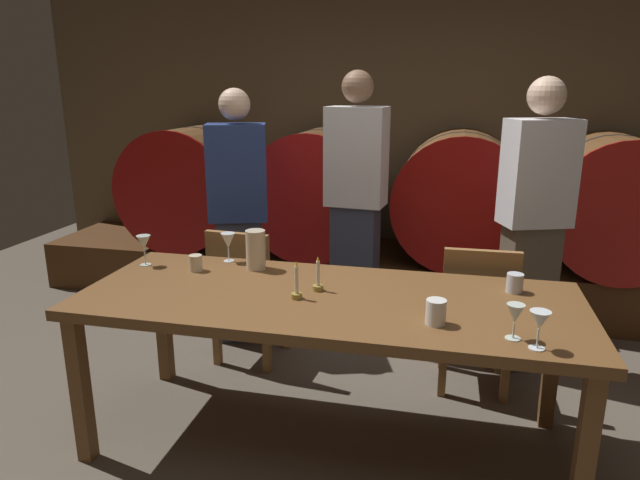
{
  "coord_description": "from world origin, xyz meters",
  "views": [
    {
      "loc": [
        0.5,
        -2.27,
        1.73
      ],
      "look_at": [
        -0.11,
        0.33,
        0.98
      ],
      "focal_mm": 31.71,
      "sensor_mm": 36.0,
      "label": 1
    }
  ],
  "objects_px": {
    "chair_right": "(477,312)",
    "cup_right": "(515,283)",
    "wine_barrel_center_left": "(321,190)",
    "guest_center": "(356,207)",
    "dining_table": "(328,310)",
    "cup_center": "(436,312)",
    "pitcher": "(256,250)",
    "cup_left": "(196,263)",
    "wine_glass_center_left": "(228,241)",
    "wine_barrel_far_right": "(610,202)",
    "candle_right": "(318,282)",
    "candle_left": "(297,289)",
    "wine_glass_far_right": "(540,321)",
    "guest_left": "(239,217)",
    "wine_barrel_center_right": "(460,196)",
    "wine_glass_far_left": "(144,243)",
    "chair_left": "(246,289)",
    "wine_barrel_far_left": "(195,185)",
    "wine_glass_center_right": "(515,315)",
    "guest_right": "(533,226)"
  },
  "relations": [
    {
      "from": "wine_barrel_center_right",
      "to": "wine_glass_far_right",
      "type": "bearing_deg",
      "value": -83.59
    },
    {
      "from": "wine_barrel_center_left",
      "to": "cup_center",
      "type": "distance_m",
      "value": 2.47
    },
    {
      "from": "wine_glass_center_right",
      "to": "pitcher",
      "type": "bearing_deg",
      "value": 154.82
    },
    {
      "from": "candle_left",
      "to": "cup_right",
      "type": "height_order",
      "value": "candle_left"
    },
    {
      "from": "candle_left",
      "to": "cup_left",
      "type": "xyz_separation_m",
      "value": [
        -0.62,
        0.27,
        -0.01
      ]
    },
    {
      "from": "chair_right",
      "to": "cup_right",
      "type": "bearing_deg",
      "value": 106.69
    },
    {
      "from": "wine_barrel_center_left",
      "to": "guest_center",
      "type": "distance_m",
      "value": 0.9
    },
    {
      "from": "candle_left",
      "to": "cup_right",
      "type": "relative_size",
      "value": 1.99
    },
    {
      "from": "candle_right",
      "to": "dining_table",
      "type": "bearing_deg",
      "value": -43.1
    },
    {
      "from": "dining_table",
      "to": "candle_left",
      "type": "xyz_separation_m",
      "value": [
        -0.13,
        -0.07,
        0.12
      ]
    },
    {
      "from": "wine_barrel_far_right",
      "to": "cup_center",
      "type": "xyz_separation_m",
      "value": [
        -1.17,
        -2.25,
        -0.06
      ]
    },
    {
      "from": "wine_barrel_far_left",
      "to": "wine_glass_center_right",
      "type": "distance_m",
      "value": 3.35
    },
    {
      "from": "cup_left",
      "to": "cup_center",
      "type": "relative_size",
      "value": 0.8
    },
    {
      "from": "wine_glass_far_right",
      "to": "wine_glass_center_right",
      "type": "bearing_deg",
      "value": 139.14
    },
    {
      "from": "wine_barrel_far_right",
      "to": "candle_right",
      "type": "relative_size",
      "value": 5.83
    },
    {
      "from": "pitcher",
      "to": "cup_left",
      "type": "height_order",
      "value": "pitcher"
    },
    {
      "from": "wine_barrel_center_right",
      "to": "guest_left",
      "type": "height_order",
      "value": "guest_left"
    },
    {
      "from": "dining_table",
      "to": "cup_center",
      "type": "height_order",
      "value": "cup_center"
    },
    {
      "from": "dining_table",
      "to": "guest_left",
      "type": "bearing_deg",
      "value": 128.8
    },
    {
      "from": "chair_right",
      "to": "guest_left",
      "type": "bearing_deg",
      "value": -14.59
    },
    {
      "from": "wine_glass_far_right",
      "to": "cup_left",
      "type": "relative_size",
      "value": 1.77
    },
    {
      "from": "wine_barrel_center_right",
      "to": "cup_right",
      "type": "distance_m",
      "value": 1.81
    },
    {
      "from": "chair_right",
      "to": "candle_right",
      "type": "bearing_deg",
      "value": 37.16
    },
    {
      "from": "pitcher",
      "to": "wine_glass_far_left",
      "type": "height_order",
      "value": "pitcher"
    },
    {
      "from": "dining_table",
      "to": "cup_left",
      "type": "relative_size",
      "value": 27.42
    },
    {
      "from": "chair_right",
      "to": "guest_left",
      "type": "xyz_separation_m",
      "value": [
        -1.55,
        0.37,
        0.38
      ]
    },
    {
      "from": "wine_glass_far_left",
      "to": "cup_left",
      "type": "bearing_deg",
      "value": -4.53
    },
    {
      "from": "wine_barrel_far_right",
      "to": "wine_glass_far_right",
      "type": "relative_size",
      "value": 6.65
    },
    {
      "from": "guest_center",
      "to": "cup_right",
      "type": "relative_size",
      "value": 20.05
    },
    {
      "from": "wine_glass_far_left",
      "to": "wine_barrel_center_right",
      "type": "bearing_deg",
      "value": 47.5
    },
    {
      "from": "cup_right",
      "to": "wine_glass_far_left",
      "type": "bearing_deg",
      "value": -179.25
    },
    {
      "from": "candle_right",
      "to": "wine_glass_center_right",
      "type": "bearing_deg",
      "value": -21.88
    },
    {
      "from": "dining_table",
      "to": "pitcher",
      "type": "height_order",
      "value": "pitcher"
    },
    {
      "from": "guest_center",
      "to": "candle_right",
      "type": "distance_m",
      "value": 1.19
    },
    {
      "from": "guest_center",
      "to": "wine_glass_center_left",
      "type": "relative_size",
      "value": 11.21
    },
    {
      "from": "wine_barrel_far_left",
      "to": "guest_center",
      "type": "bearing_deg",
      "value": -27.47
    },
    {
      "from": "wine_glass_far_right",
      "to": "wine_barrel_far_right",
      "type": "bearing_deg",
      "value": 71.54
    },
    {
      "from": "candle_left",
      "to": "pitcher",
      "type": "distance_m",
      "value": 0.49
    },
    {
      "from": "chair_left",
      "to": "wine_glass_far_left",
      "type": "relative_size",
      "value": 5.31
    },
    {
      "from": "wine_barrel_far_left",
      "to": "chair_right",
      "type": "distance_m",
      "value": 2.73
    },
    {
      "from": "wine_barrel_center_right",
      "to": "wine_barrel_far_right",
      "type": "height_order",
      "value": "same"
    },
    {
      "from": "dining_table",
      "to": "cup_left",
      "type": "distance_m",
      "value": 0.79
    },
    {
      "from": "wine_barrel_center_left",
      "to": "guest_center",
      "type": "bearing_deg",
      "value": -61.98
    },
    {
      "from": "wine_glass_far_right",
      "to": "wine_barrel_center_left",
      "type": "bearing_deg",
      "value": 119.96
    },
    {
      "from": "wine_barrel_center_left",
      "to": "candle_right",
      "type": "height_order",
      "value": "wine_barrel_center_left"
    },
    {
      "from": "guest_right",
      "to": "wine_glass_far_right",
      "type": "relative_size",
      "value": 11.81
    },
    {
      "from": "guest_left",
      "to": "wine_barrel_center_left",
      "type": "bearing_deg",
      "value": -125.97
    },
    {
      "from": "wine_glass_far_right",
      "to": "wine_glass_center_left",
      "type": "bearing_deg",
      "value": 153.95
    },
    {
      "from": "wine_barrel_center_left",
      "to": "wine_glass_center_left",
      "type": "height_order",
      "value": "wine_barrel_center_left"
    },
    {
      "from": "cup_center",
      "to": "chair_left",
      "type": "bearing_deg",
      "value": 141.78
    }
  ]
}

